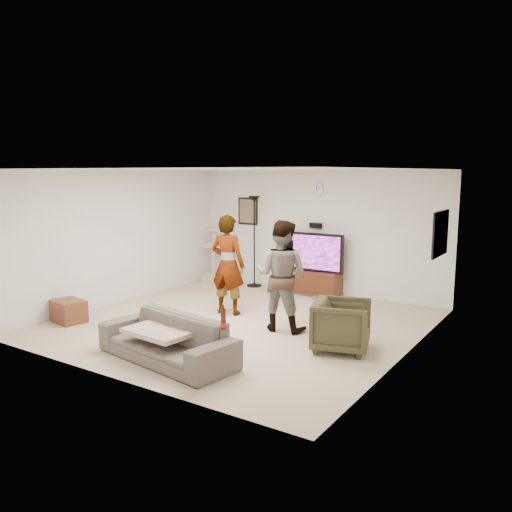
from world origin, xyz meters
The scene contains 24 objects.
floor centered at (0.00, 0.00, -0.01)m, with size 5.50×5.50×0.02m, color #C6B399.
ceiling centered at (0.00, 0.00, 2.51)m, with size 5.50×5.50×0.02m, color white.
wall_back centered at (0.00, 2.75, 1.25)m, with size 5.50×0.04×2.50m, color silver.
wall_front centered at (0.00, -2.75, 1.25)m, with size 5.50×0.04×2.50m, color silver.
wall_left centered at (-2.75, 0.00, 1.25)m, with size 0.04×5.50×2.50m, color silver.
wall_right centered at (2.75, 0.00, 1.25)m, with size 0.04×5.50×2.50m, color silver.
wall_clock centered at (0.00, 2.72, 2.10)m, with size 0.26×0.26×0.04m, color white.
wall_speaker centered at (0.00, 2.69, 1.38)m, with size 0.25×0.10×0.10m, color black.
picture_back centered at (-1.70, 2.73, 1.60)m, with size 0.42×0.03×0.52m, color brown.
picture_right centered at (2.73, 1.60, 1.50)m, with size 0.03×0.78×0.62m, color gold.
tv_stand centered at (0.05, 2.50, 0.24)m, with size 1.14×0.45×0.47m, color #3B1B0E.
console_box centered at (0.13, 2.11, 0.04)m, with size 0.40×0.30×0.07m, color #B8B7C5.
tv centered at (0.05, 2.50, 0.86)m, with size 1.31×0.08×0.77m, color black.
tv_screen centered at (0.05, 2.46, 0.86)m, with size 1.20×0.01×0.68m, color #DD29D3.
floor_lamp centered at (-1.33, 2.43, 0.98)m, with size 0.32×0.32×1.95m, color black.
cat_tree centered at (-2.33, 2.27, 0.63)m, with size 0.40×0.40×1.26m, color tan.
person_left centered at (-0.50, 0.34, 0.87)m, with size 0.64×0.42×1.74m, color #A4A5A9.
person_right centered at (0.75, 0.05, 0.87)m, with size 0.84×0.66×1.73m, color #33598C.
sofa centered at (0.19, -1.95, 0.29)m, with size 2.01×0.79×0.59m, color #524B45.
throw_blanket centered at (0.11, -1.95, 0.40)m, with size 0.90×0.70×0.06m, color beige.
beer_bottle centered at (1.12, -1.95, 0.71)m, with size 0.06×0.06×0.25m, color #381407.
armchair centered at (1.94, -0.32, 0.35)m, with size 0.76×0.78×0.71m, color #34321F.
side_table centered at (-2.40, -1.52, 0.18)m, with size 0.55×0.41×0.37m, color #512718.
toy_ball centered at (-1.64, -0.25, 0.04)m, with size 0.08×0.08×0.08m, color #055F80.
Camera 1 is at (4.73, -6.74, 2.46)m, focal length 36.23 mm.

